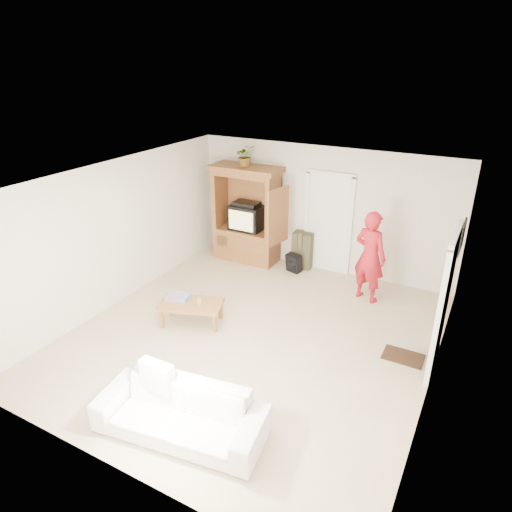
{
  "coord_description": "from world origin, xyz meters",
  "views": [
    {
      "loc": [
        3.05,
        -5.5,
        4.24
      ],
      "look_at": [
        -0.25,
        0.6,
        1.15
      ],
      "focal_mm": 32.0,
      "sensor_mm": 36.0,
      "label": 1
    }
  ],
  "objects_px": {
    "man": "(370,257)",
    "sofa": "(180,413)",
    "armoire": "(248,221)",
    "coffee_table": "(191,305)"
  },
  "relations": [
    {
      "from": "man",
      "to": "sofa",
      "type": "relative_size",
      "value": 0.84
    },
    {
      "from": "armoire",
      "to": "sofa",
      "type": "distance_m",
      "value": 5.24
    },
    {
      "from": "armoire",
      "to": "coffee_table",
      "type": "distance_m",
      "value": 2.89
    },
    {
      "from": "man",
      "to": "sofa",
      "type": "distance_m",
      "value": 4.5
    },
    {
      "from": "man",
      "to": "armoire",
      "type": "bearing_deg",
      "value": 7.44
    },
    {
      "from": "man",
      "to": "sofa",
      "type": "xyz_separation_m",
      "value": [
        -1.04,
        -4.34,
        -0.57
      ]
    },
    {
      "from": "armoire",
      "to": "coffee_table",
      "type": "xyz_separation_m",
      "value": [
        0.47,
        -2.79,
        -0.57
      ]
    },
    {
      "from": "armoire",
      "to": "coffee_table",
      "type": "height_order",
      "value": "armoire"
    },
    {
      "from": "sofa",
      "to": "coffee_table",
      "type": "relative_size",
      "value": 1.75
    },
    {
      "from": "armoire",
      "to": "man",
      "type": "xyz_separation_m",
      "value": [
        2.85,
        -0.54,
        -0.04
      ]
    }
  ]
}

